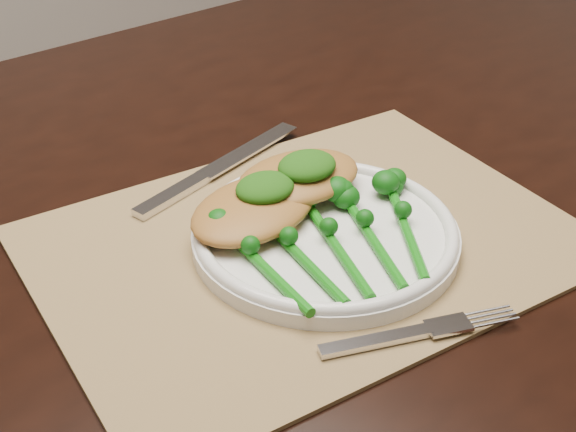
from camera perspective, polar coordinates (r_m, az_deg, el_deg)
dining_table at (r=1.08m, az=-3.23°, el=-14.42°), size 1.64×0.98×0.75m
placemat at (r=0.73m, az=1.38°, el=-1.95°), size 0.50×0.38×0.00m
dinner_plate at (r=0.73m, az=2.68°, el=-1.20°), size 0.24×0.24×0.02m
knife at (r=0.83m, az=-5.89°, el=2.89°), size 0.23×0.08×0.01m
fork at (r=0.64m, az=10.24°, el=-7.92°), size 0.16×0.07×0.01m
chicken_fillet_left at (r=0.73m, az=-2.47°, el=0.51°), size 0.15×0.13×0.03m
chicken_fillet_right at (r=0.76m, az=0.72°, el=2.74°), size 0.13×0.09×0.03m
pesto_dollop_left at (r=0.73m, az=-1.65°, el=2.03°), size 0.06×0.05×0.02m
pesto_dollop_right at (r=0.75m, az=1.36°, el=3.59°), size 0.06×0.05×0.02m
broccolini_bundle at (r=0.69m, az=3.55°, el=-2.34°), size 0.20×0.21×0.04m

